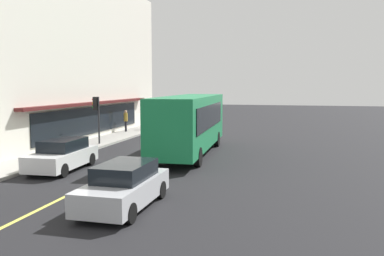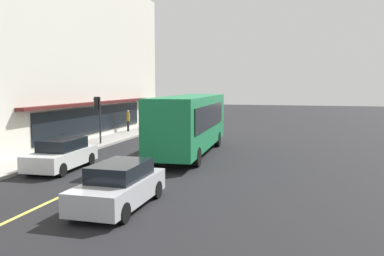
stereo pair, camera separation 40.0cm
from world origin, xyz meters
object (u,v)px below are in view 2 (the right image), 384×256
(car_silver, at_px, (119,186))
(pedestrian_mid_block, at_px, (128,118))
(pedestrian_waiting, at_px, (152,119))
(bus, at_px, (190,121))
(traffic_light, at_px, (98,109))
(car_white, at_px, (62,155))

(car_silver, bearing_deg, pedestrian_mid_block, 22.85)
(pedestrian_waiting, bearing_deg, pedestrian_mid_block, 147.28)
(bus, distance_m, pedestrian_mid_block, 12.22)
(bus, height_order, traffic_light, bus)
(traffic_light, height_order, pedestrian_waiting, traffic_light)
(bus, relative_size, car_white, 2.57)
(car_silver, distance_m, pedestrian_mid_block, 21.74)
(car_silver, bearing_deg, car_white, 47.20)
(car_white, bearing_deg, bus, -40.20)
(traffic_light, distance_m, pedestrian_mid_block, 7.46)
(bus, relative_size, pedestrian_waiting, 7.24)
(bus, bearing_deg, car_silver, -177.88)
(traffic_light, relative_size, pedestrian_waiting, 2.06)
(pedestrian_waiting, xyz_separation_m, pedestrian_mid_block, (-2.13, 1.37, 0.20))
(car_silver, xyz_separation_m, pedestrian_waiting, (22.16, 7.07, 0.33))
(pedestrian_waiting, bearing_deg, traffic_light, 177.61)
(traffic_light, relative_size, pedestrian_mid_block, 1.73)
(bus, bearing_deg, pedestrian_waiting, 30.51)
(traffic_light, distance_m, car_white, 8.24)
(traffic_light, bearing_deg, pedestrian_mid_block, 7.63)
(bus, bearing_deg, car_white, 139.80)
(bus, xyz_separation_m, car_white, (-5.88, 4.97, -1.24))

